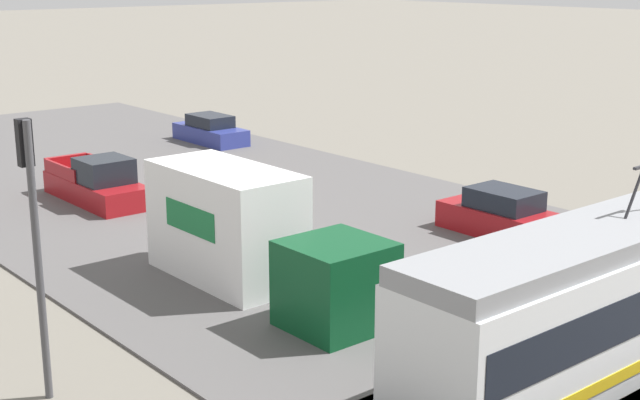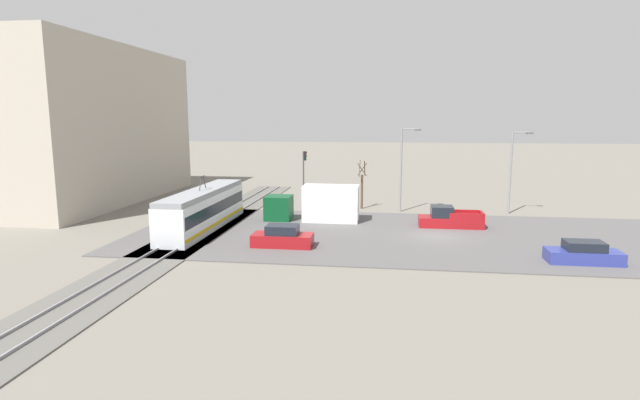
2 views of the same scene
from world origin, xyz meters
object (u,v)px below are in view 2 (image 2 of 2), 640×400
object	(u,v)px
light_rail_tram	(204,210)
sedan_car_1	(584,254)
sedan_car_0	(282,237)
pickup_truck	(449,219)
street_tree	(362,187)
street_lamp_near_crossing	(513,167)
box_truck	(318,204)
no_parking_sign	(320,193)
street_lamp_mid_block	(403,164)
traffic_light_pole	(304,172)

from	to	relation	value
light_rail_tram	sedan_car_1	xyz separation A→B (m)	(-6.44, -27.91, -1.02)
sedan_car_0	pickup_truck	bearing A→B (deg)	123.36
pickup_truck	sedan_car_0	distance (m)	15.28
pickup_truck	street_tree	xyz separation A→B (m)	(8.25, 7.93, 1.54)
street_tree	street_lamp_near_crossing	world-z (taller)	street_lamp_near_crossing
box_truck	sedan_car_1	world-z (taller)	box_truck
sedan_car_1	box_truck	bearing A→B (deg)	-120.15
box_truck	no_parking_sign	distance (m)	7.87
light_rail_tram	sedan_car_1	distance (m)	28.67
no_parking_sign	light_rail_tram	bearing A→B (deg)	146.28
box_truck	sedan_car_1	size ratio (longest dim) A/B	1.86
street_tree	no_parking_sign	distance (m)	4.58
street_lamp_near_crossing	pickup_truck	bearing A→B (deg)	137.79
street_lamp_mid_block	street_tree	bearing A→B (deg)	74.27
box_truck	street_tree	bearing A→B (deg)	-26.34
sedan_car_1	street_tree	bearing A→B (deg)	-139.93
sedan_car_0	sedan_car_1	size ratio (longest dim) A/B	0.97
pickup_truck	no_parking_sign	distance (m)	15.26
street_lamp_near_crossing	no_parking_sign	world-z (taller)	street_lamp_near_crossing
traffic_light_pole	no_parking_sign	xyz separation A→B (m)	(0.80, -1.56, -2.29)
light_rail_tram	pickup_truck	distance (m)	20.91
box_truck	street_lamp_near_crossing	xyz separation A→B (m)	(6.37, -18.22, 3.08)
no_parking_sign	sedan_car_0	bearing A→B (deg)	178.80
pickup_truck	sedan_car_0	world-z (taller)	pickup_truck
box_truck	traffic_light_pole	bearing A→B (deg)	19.37
light_rail_tram	street_tree	bearing A→B (deg)	-47.36
street_lamp_mid_block	box_truck	bearing A→B (deg)	128.20
pickup_truck	sedan_car_0	bearing A→B (deg)	123.36
traffic_light_pole	street_lamp_near_crossing	xyz separation A→B (m)	(-0.65, -20.69, 0.87)
pickup_truck	sedan_car_1	size ratio (longest dim) A/B	1.18
sedan_car_1	no_parking_sign	size ratio (longest dim) A/B	1.83
light_rail_tram	box_truck	bearing A→B (deg)	-63.84
pickup_truck	street_lamp_mid_block	world-z (taller)	street_lamp_mid_block
light_rail_tram	no_parking_sign	distance (m)	14.78
light_rail_tram	street_lamp_near_crossing	xyz separation A→B (m)	(10.84, -27.34, 2.96)
light_rail_tram	sedan_car_0	distance (m)	9.34
street_lamp_near_crossing	street_lamp_mid_block	size ratio (longest dim) A/B	0.97
street_tree	sedan_car_0	bearing A→B (deg)	163.81
sedan_car_1	street_tree	world-z (taller)	street_tree
light_rail_tram	sedan_car_1	world-z (taller)	light_rail_tram
no_parking_sign	pickup_truck	bearing A→B (deg)	-125.57
no_parking_sign	street_lamp_near_crossing	bearing A→B (deg)	-94.32
sedan_car_0	traffic_light_pole	xyz separation A→B (m)	(16.47, 1.20, 3.06)
street_lamp_mid_block	no_parking_sign	world-z (taller)	street_lamp_mid_block
sedan_car_1	traffic_light_pole	size ratio (longest dim) A/B	0.77
light_rail_tram	street_lamp_near_crossing	distance (m)	29.56
sedan_car_1	sedan_car_0	bearing A→B (deg)	-94.17
box_truck	pickup_truck	distance (m)	11.57
traffic_light_pole	sedan_car_0	bearing A→B (deg)	-175.84
sedan_car_0	street_lamp_mid_block	distance (m)	18.34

